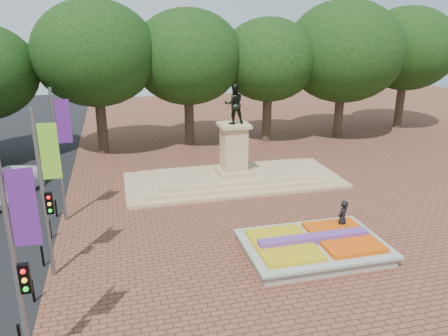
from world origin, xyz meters
name	(u,v)px	position (x,y,z in m)	size (l,w,h in m)	color
ground	(276,236)	(0.00, 0.00, 0.00)	(90.00, 90.00, 0.00)	brown
flower_bed	(314,246)	(1.03, -2.00, 0.38)	(6.30, 4.30, 0.91)	gray
monument	(234,169)	(0.00, 8.00, 0.88)	(14.00, 6.00, 6.40)	tan
tree_row_back	(229,64)	(2.33, 18.00, 6.67)	(44.80, 8.80, 10.43)	#36261D
banner_poles	(44,190)	(-10.08, -1.31, 3.88)	(0.88, 11.17, 7.00)	slate
bollard_row	(38,271)	(-10.70, -1.50, 0.53)	(0.12, 13.12, 0.98)	black
van	(8,184)	(-13.81, 8.84, 0.79)	(2.62, 5.68, 1.58)	white
pedestrian	(342,219)	(3.02, -0.83, 0.95)	(0.70, 0.46, 1.91)	black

